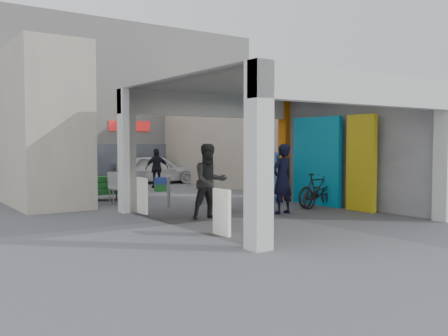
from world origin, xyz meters
TOP-DOWN VIEW (x-y plane):
  - ground at (0.00, 0.00)m, footprint 90.00×90.00m
  - arcade_canopy at (0.54, -0.82)m, footprint 6.40×6.45m
  - far_building at (-0.00, 13.99)m, footprint 18.00×4.08m
  - plaza_bldg_left at (-4.50, 7.50)m, footprint 2.00×9.00m
  - plaza_bldg_right at (4.50, 7.50)m, footprint 2.00×9.00m
  - bollard_left at (-1.47, 2.37)m, footprint 0.09×0.09m
  - bollard_center at (-0.09, 2.49)m, footprint 0.09×0.09m
  - bollard_right at (1.62, 2.41)m, footprint 0.09×0.09m
  - advert_board_near at (-2.75, -2.42)m, footprint 0.12×0.55m
  - advert_board_far at (-2.75, 1.53)m, footprint 0.10×0.55m
  - cafe_set at (-1.98, 4.53)m, footprint 1.62×1.31m
  - produce_stand at (-2.41, 5.25)m, footprint 1.23×0.67m
  - crate_stack at (0.60, 6.95)m, footprint 0.53×0.46m
  - border_collie at (0.32, -0.12)m, footprint 0.24×0.48m
  - man_with_dog at (0.46, -0.71)m, footprint 0.76×0.54m
  - man_back_turned at (-1.73, -0.36)m, footprint 1.05×0.88m
  - man_elderly at (2.02, 1.51)m, footprint 0.97×0.83m
  - man_crates at (1.11, 8.25)m, footprint 1.07×0.61m
  - bicycle_front at (2.30, -0.38)m, footprint 1.79×0.85m
  - bicycle_rear at (2.30, -0.23)m, footprint 1.79×0.68m
  - white_van at (2.33, 10.64)m, footprint 4.37×2.81m

SIDE VIEW (x-z plane):
  - ground at x=0.00m, z-range 0.00..0.00m
  - border_collie at x=0.32m, z-range -0.07..0.59m
  - crate_stack at x=0.60m, z-range 0.00..0.56m
  - produce_stand at x=-2.41m, z-range -0.08..0.73m
  - cafe_set at x=-1.98m, z-range -0.14..0.84m
  - bollard_right at x=1.62m, z-range 0.00..0.84m
  - bollard_center at x=-0.09m, z-range 0.00..0.88m
  - bicycle_front at x=2.30m, z-range 0.00..0.90m
  - bollard_left at x=-1.47m, z-range 0.00..0.96m
  - advert_board_near at x=-2.75m, z-range 0.01..1.01m
  - advert_board_far at x=-2.75m, z-range 0.01..1.01m
  - bicycle_rear at x=2.30m, z-range 0.00..1.05m
  - white_van at x=2.33m, z-range 0.00..1.38m
  - man_elderly at x=2.02m, z-range 0.00..1.69m
  - man_crates at x=1.11m, z-range 0.00..1.72m
  - man_with_dog at x=0.46m, z-range 0.00..1.95m
  - man_back_turned at x=-1.73m, z-range 0.00..1.96m
  - arcade_canopy at x=0.54m, z-range -0.90..5.50m
  - plaza_bldg_left at x=-4.50m, z-range 0.00..5.00m
  - plaza_bldg_right at x=4.50m, z-range 0.00..5.00m
  - far_building at x=0.00m, z-range -0.01..7.99m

